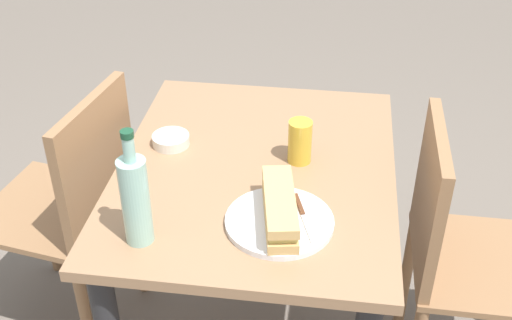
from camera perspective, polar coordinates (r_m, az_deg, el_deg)
name	(u,v)px	position (r m, az deg, el deg)	size (l,w,h in m)	color
dining_table	(256,207)	(1.82, 0.00, -4.12)	(0.91, 0.73, 0.73)	#997251
chair_far	(458,250)	(1.90, 17.24, -7.56)	(0.40, 0.40, 0.87)	#936B47
chair_near	(74,204)	(2.05, -15.62, -3.70)	(0.46, 0.46, 0.87)	#936B47
plate_near	(279,222)	(1.54, 2.06, -5.42)	(0.26, 0.26, 0.01)	white
baguette_sandwich_near	(280,208)	(1.51, 2.10, -4.21)	(0.26, 0.11, 0.07)	tan
knife_near	(303,215)	(1.55, 4.14, -4.79)	(0.17, 0.07, 0.01)	silver
water_bottle	(135,199)	(1.45, -10.52, -3.36)	(0.06, 0.06, 0.29)	#99C6B7
beer_glass	(300,142)	(1.73, 3.86, 1.62)	(0.06, 0.06, 0.12)	gold
olive_bowl	(171,140)	(1.83, -7.46, 1.75)	(0.10, 0.10, 0.03)	silver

